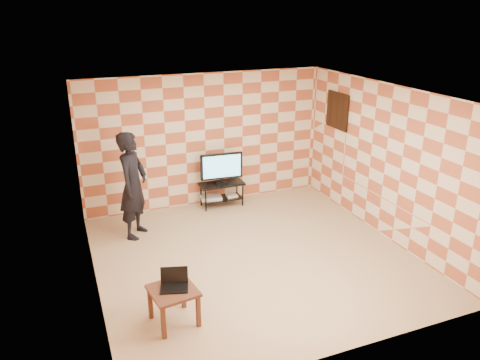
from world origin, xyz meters
The scene contains 14 objects.
floor centered at (0.00, 0.00, 0.00)m, with size 5.00×5.00×0.00m, color tan.
wall_back centered at (0.00, 2.50, 1.35)m, with size 5.00×0.02×2.70m, color beige.
wall_front centered at (0.00, -2.50, 1.35)m, with size 5.00×0.02×2.70m, color beige.
wall_left centered at (-2.50, 0.00, 1.35)m, with size 0.02×5.00×2.70m, color beige.
wall_right centered at (2.50, 0.00, 1.35)m, with size 0.02×5.00×2.70m, color beige.
ceiling centered at (0.00, 0.00, 2.70)m, with size 5.00×5.00×0.02m, color white.
wall_art centered at (2.47, 1.55, 1.95)m, with size 0.04×0.72×0.72m.
tv_stand centered at (0.23, 2.19, 0.36)m, with size 0.91×0.41×0.50m.
tv centered at (0.23, 2.18, 0.85)m, with size 0.88×0.19×0.63m.
dvd_player centered at (0.00, 2.21, 0.21)m, with size 0.42×0.30×0.07m, color silver.
game_console centered at (0.44, 2.16, 0.20)m, with size 0.22×0.16×0.05m, color silver.
side_table centered at (-1.64, -1.19, 0.41)m, with size 0.64×0.64×0.50m.
laptop centered at (-1.61, -1.14, 0.55)m, with size 0.42×0.37×0.24m.
person centered at (-1.65, 1.52, 0.96)m, with size 0.70×0.46×1.92m, color black.
Camera 1 is at (-2.74, -6.26, 3.92)m, focal length 35.00 mm.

